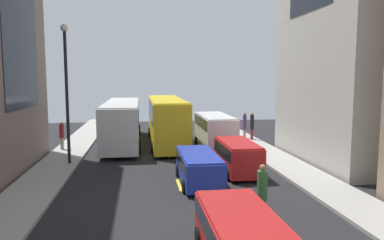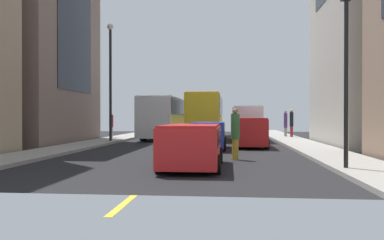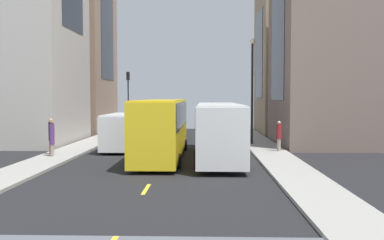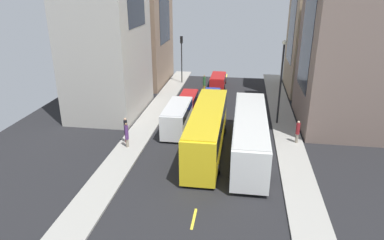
% 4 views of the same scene
% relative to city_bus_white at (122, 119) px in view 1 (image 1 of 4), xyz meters
% --- Properties ---
extents(ground_plane, '(39.90, 39.90, 0.00)m').
position_rel_city_bus_white_xyz_m(ground_plane, '(3.23, -4.93, -2.01)').
color(ground_plane, black).
extents(sidewalk_west, '(2.41, 44.00, 0.15)m').
position_rel_city_bus_white_xyz_m(sidewalk_west, '(-3.51, -4.93, -1.93)').
color(sidewalk_west, '#9E9B93').
rests_on(sidewalk_west, ground).
extents(sidewalk_east, '(2.41, 44.00, 0.15)m').
position_rel_city_bus_white_xyz_m(sidewalk_east, '(9.98, -4.93, -1.93)').
color(sidewalk_east, '#9E9B93').
rests_on(sidewalk_east, ground).
extents(lane_stripe_2, '(0.16, 2.00, 0.01)m').
position_rel_city_bus_white_xyz_m(lane_stripe_2, '(3.23, -11.93, -2.00)').
color(lane_stripe_2, yellow).
rests_on(lane_stripe_2, ground).
extents(lane_stripe_3, '(0.16, 2.00, 0.01)m').
position_rel_city_bus_white_xyz_m(lane_stripe_3, '(3.23, -4.93, -2.00)').
color(lane_stripe_3, yellow).
rests_on(lane_stripe_3, ground).
extents(lane_stripe_4, '(0.16, 2.00, 0.01)m').
position_rel_city_bus_white_xyz_m(lane_stripe_4, '(3.23, 2.07, -2.00)').
color(lane_stripe_4, yellow).
rests_on(lane_stripe_4, ground).
extents(lane_stripe_5, '(0.16, 2.00, 0.01)m').
position_rel_city_bus_white_xyz_m(lane_stripe_5, '(3.23, 9.07, -2.00)').
color(lane_stripe_5, yellow).
rests_on(lane_stripe_5, ground).
extents(lane_stripe_6, '(0.16, 2.00, 0.01)m').
position_rel_city_bus_white_xyz_m(lane_stripe_6, '(3.23, 16.07, -2.00)').
color(lane_stripe_6, yellow).
rests_on(lane_stripe_6, ground).
extents(city_bus_white, '(2.80, 12.83, 3.35)m').
position_rel_city_bus_white_xyz_m(city_bus_white, '(0.00, 0.00, 0.00)').
color(city_bus_white, silver).
rests_on(city_bus_white, ground).
extents(streetcar_yellow, '(2.70, 12.33, 3.59)m').
position_rel_city_bus_white_xyz_m(streetcar_yellow, '(3.46, -0.18, 0.11)').
color(streetcar_yellow, yellow).
rests_on(streetcar_yellow, ground).
extents(delivery_van_white, '(2.25, 5.84, 2.58)m').
position_rel_city_bus_white_xyz_m(delivery_van_white, '(6.66, -3.79, -0.50)').
color(delivery_van_white, white).
rests_on(delivery_van_white, ground).
extents(car_blue_0, '(1.95, 4.60, 1.51)m').
position_rel_city_bus_white_xyz_m(car_blue_0, '(4.22, -11.71, -1.12)').
color(car_blue_0, '#2338AD').
rests_on(car_blue_0, ground).
extents(car_red_1, '(2.09, 4.56, 1.53)m').
position_rel_city_bus_white_xyz_m(car_red_1, '(4.09, -19.91, -1.10)').
color(car_red_1, red).
rests_on(car_red_1, ground).
extents(car_red_2, '(1.91, 4.26, 1.74)m').
position_rel_city_bus_white_xyz_m(car_red_2, '(6.64, -10.11, -0.98)').
color(car_red_2, red).
rests_on(car_red_2, ground).
extents(pedestrian_waiting_curb, '(0.37, 0.37, 2.17)m').
position_rel_city_bus_white_xyz_m(pedestrian_waiting_curb, '(5.64, -17.05, -0.86)').
color(pedestrian_waiting_curb, gold).
rests_on(pedestrian_waiting_curb, ground).
extents(pedestrian_crossing_mid, '(0.33, 0.33, 2.02)m').
position_rel_city_bus_white_xyz_m(pedestrian_crossing_mid, '(-4.13, -2.51, -0.78)').
color(pedestrian_crossing_mid, gray).
rests_on(pedestrian_crossing_mid, ground).
extents(pedestrian_walking_far, '(0.30, 0.30, 2.18)m').
position_rel_city_bus_white_xyz_m(pedestrian_walking_far, '(10.14, 0.50, -0.70)').
color(pedestrian_walking_far, gray).
rests_on(pedestrian_walking_far, ground).
extents(pedestrian_crossing_near, '(0.30, 0.30, 2.28)m').
position_rel_city_bus_white_xyz_m(pedestrian_crossing_near, '(10.51, -0.37, -0.62)').
color(pedestrian_crossing_near, maroon).
rests_on(pedestrian_crossing_near, ground).
extents(streetlamp_near, '(0.44, 0.44, 8.11)m').
position_rel_city_bus_white_xyz_m(streetlamp_near, '(-2.81, -7.01, 3.02)').
color(streetlamp_near, black).
rests_on(streetlamp_near, ground).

